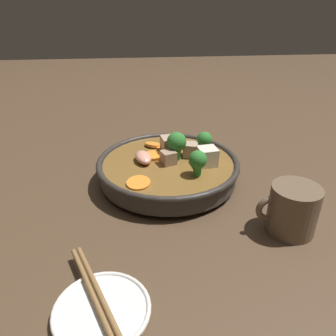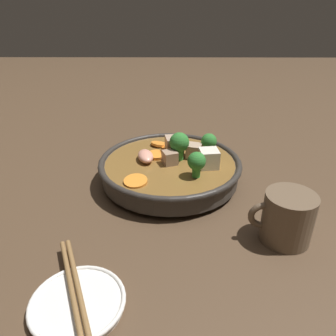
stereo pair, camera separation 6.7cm
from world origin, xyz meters
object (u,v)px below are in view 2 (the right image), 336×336
stirfry_bowl (169,167)px  chopsticks_pair (74,298)px  dark_mug (284,217)px  side_saucer (75,303)px

stirfry_bowl → chopsticks_pair: stirfry_bowl is taller
stirfry_bowl → dark_mug: size_ratio=2.85×
dark_mug → chopsticks_pair: 0.32m
stirfry_bowl → chopsticks_pair: (0.12, 0.31, -0.02)m
chopsticks_pair → dark_mug: bearing=-155.7°
stirfry_bowl → side_saucer: bearing=69.7°
chopsticks_pair → side_saucer: bearing=90.0°
stirfry_bowl → dark_mug: 0.25m
dark_mug → side_saucer: bearing=24.3°
stirfry_bowl → side_saucer: (0.12, 0.31, -0.03)m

